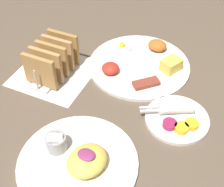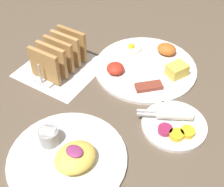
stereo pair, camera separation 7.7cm
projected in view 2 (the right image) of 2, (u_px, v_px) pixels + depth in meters
ground_plane at (100, 105)px, 0.85m from camera, size 3.00×3.00×0.00m
napkin_flat at (61, 68)px, 0.96m from camera, size 0.22×0.22×0.00m
plate_breakfast at (147, 66)px, 0.95m from camera, size 0.31×0.31×0.05m
plate_condiments at (174, 123)px, 0.79m from camera, size 0.18×0.17×0.04m
plate_foreground at (68, 156)px, 0.71m from camera, size 0.28×0.28×0.06m
toast_rack at (59, 55)px, 0.92m from camera, size 0.10×0.18×0.10m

